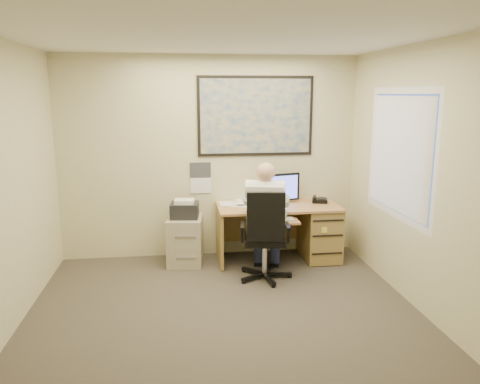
{
  "coord_description": "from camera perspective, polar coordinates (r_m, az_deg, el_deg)",
  "views": [
    {
      "loc": [
        -0.43,
        -4.0,
        2.2
      ],
      "look_at": [
        0.28,
        1.3,
        1.07
      ],
      "focal_mm": 35.0,
      "sensor_mm": 36.0,
      "label": 1
    }
  ],
  "objects": [
    {
      "name": "room_shell",
      "position": [
        4.11,
        -1.49,
        0.01
      ],
      "size": [
        4.0,
        4.5,
        2.7
      ],
      "color": "#3C372E",
      "rests_on": "ground"
    },
    {
      "name": "desk",
      "position": [
        6.37,
        7.5,
        -4.17
      ],
      "size": [
        1.6,
        0.97,
        1.14
      ],
      "color": "tan",
      "rests_on": "ground"
    },
    {
      "name": "world_map",
      "position": [
        6.32,
        1.92,
        9.21
      ],
      "size": [
        1.56,
        0.03,
        1.06
      ],
      "primitive_type": "cube",
      "color": "#1E4C93",
      "rests_on": "room_shell"
    },
    {
      "name": "wall_calendar",
      "position": [
        6.34,
        -4.84,
        1.73
      ],
      "size": [
        0.28,
        0.01,
        0.42
      ],
      "primitive_type": "cube",
      "color": "white",
      "rests_on": "room_shell"
    },
    {
      "name": "window_blinds",
      "position": [
        5.41,
        18.82,
        4.4
      ],
      "size": [
        0.06,
        1.4,
        1.3
      ],
      "primitive_type": null,
      "color": "#EFE4CF",
      "rests_on": "room_shell"
    },
    {
      "name": "filing_cabinet",
      "position": [
        6.2,
        -6.69,
        -5.34
      ],
      "size": [
        0.5,
        0.58,
        0.86
      ],
      "rotation": [
        0.0,
        0.0,
        -0.12
      ],
      "color": "#A79F86",
      "rests_on": "ground"
    },
    {
      "name": "office_chair",
      "position": [
        5.64,
        3.2,
        -7.5
      ],
      "size": [
        0.76,
        0.76,
        1.11
      ],
      "rotation": [
        0.0,
        0.0,
        -0.15
      ],
      "color": "black",
      "rests_on": "ground"
    },
    {
      "name": "person",
      "position": [
        5.6,
        3.01,
        -3.56
      ],
      "size": [
        0.78,
        0.96,
        1.41
      ],
      "primitive_type": null,
      "rotation": [
        0.0,
        0.0,
        -0.26
      ],
      "color": "white",
      "rests_on": "office_chair"
    }
  ]
}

